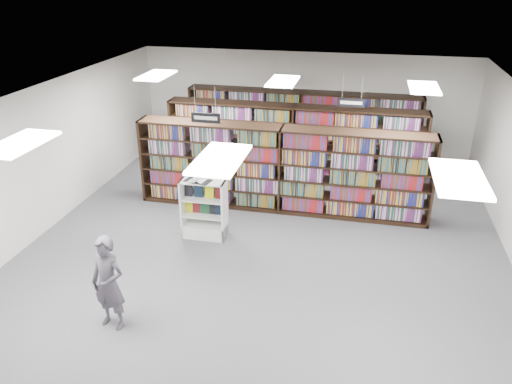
% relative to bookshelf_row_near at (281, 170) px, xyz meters
% --- Properties ---
extents(floor, '(12.00, 12.00, 0.00)m').
position_rel_bookshelf_row_near_xyz_m(floor, '(0.00, -2.00, -1.05)').
color(floor, '#4C4C51').
rests_on(floor, ground).
extents(ceiling, '(10.00, 12.00, 0.10)m').
position_rel_bookshelf_row_near_xyz_m(ceiling, '(0.00, -2.00, 2.15)').
color(ceiling, white).
rests_on(ceiling, wall_back).
extents(wall_back, '(10.00, 0.10, 3.20)m').
position_rel_bookshelf_row_near_xyz_m(wall_back, '(0.00, 4.00, 0.55)').
color(wall_back, silver).
rests_on(wall_back, ground).
extents(wall_left, '(0.10, 12.00, 3.20)m').
position_rel_bookshelf_row_near_xyz_m(wall_left, '(-5.00, -2.00, 0.55)').
color(wall_left, silver).
rests_on(wall_left, ground).
extents(bookshelf_row_near, '(7.00, 0.60, 2.10)m').
position_rel_bookshelf_row_near_xyz_m(bookshelf_row_near, '(0.00, 0.00, 0.00)').
color(bookshelf_row_near, black).
rests_on(bookshelf_row_near, floor).
extents(bookshelf_row_mid, '(7.00, 0.60, 2.10)m').
position_rel_bookshelf_row_near_xyz_m(bookshelf_row_mid, '(0.00, 2.00, 0.00)').
color(bookshelf_row_mid, black).
rests_on(bookshelf_row_mid, floor).
extents(bookshelf_row_far, '(7.00, 0.60, 2.10)m').
position_rel_bookshelf_row_near_xyz_m(bookshelf_row_far, '(0.00, 3.70, 0.00)').
color(bookshelf_row_far, black).
rests_on(bookshelf_row_far, floor).
extents(aisle_sign_left, '(0.65, 0.02, 0.80)m').
position_rel_bookshelf_row_near_xyz_m(aisle_sign_left, '(-1.50, -1.00, 1.48)').
color(aisle_sign_left, '#B2B2B7').
rests_on(aisle_sign_left, ceiling).
extents(aisle_sign_right, '(0.65, 0.02, 0.80)m').
position_rel_bookshelf_row_near_xyz_m(aisle_sign_right, '(1.50, 1.00, 1.48)').
color(aisle_sign_right, '#B2B2B7').
rests_on(aisle_sign_right, ceiling).
extents(aisle_sign_center, '(0.65, 0.02, 0.80)m').
position_rel_bookshelf_row_near_xyz_m(aisle_sign_center, '(-0.50, 3.00, 1.48)').
color(aisle_sign_center, '#B2B2B7').
rests_on(aisle_sign_center, ceiling).
extents(troffer_front_left, '(0.60, 1.20, 0.04)m').
position_rel_bookshelf_row_near_xyz_m(troffer_front_left, '(-3.00, -5.00, 2.11)').
color(troffer_front_left, white).
rests_on(troffer_front_left, ceiling).
extents(troffer_front_center, '(0.60, 1.20, 0.04)m').
position_rel_bookshelf_row_near_xyz_m(troffer_front_center, '(0.00, -5.00, 2.11)').
color(troffer_front_center, white).
rests_on(troffer_front_center, ceiling).
extents(troffer_front_right, '(0.60, 1.20, 0.04)m').
position_rel_bookshelf_row_near_xyz_m(troffer_front_right, '(3.00, -5.00, 2.11)').
color(troffer_front_right, white).
rests_on(troffer_front_right, ceiling).
extents(troffer_back_left, '(0.60, 1.20, 0.04)m').
position_rel_bookshelf_row_near_xyz_m(troffer_back_left, '(-3.00, 0.00, 2.11)').
color(troffer_back_left, white).
rests_on(troffer_back_left, ceiling).
extents(troffer_back_center, '(0.60, 1.20, 0.04)m').
position_rel_bookshelf_row_near_xyz_m(troffer_back_center, '(0.00, 0.00, 2.11)').
color(troffer_back_center, white).
rests_on(troffer_back_center, ceiling).
extents(troffer_back_right, '(0.60, 1.20, 0.04)m').
position_rel_bookshelf_row_near_xyz_m(troffer_back_right, '(3.00, 0.00, 2.11)').
color(troffer_back_right, white).
rests_on(troffer_back_right, ceiling).
extents(endcap_display, '(0.97, 0.50, 1.35)m').
position_rel_bookshelf_row_near_xyz_m(endcap_display, '(-1.40, -1.65, -0.59)').
color(endcap_display, white).
rests_on(endcap_display, floor).
extents(open_book, '(0.62, 0.44, 0.13)m').
position_rel_bookshelf_row_near_xyz_m(open_book, '(-1.50, -1.74, 0.33)').
color(open_book, black).
rests_on(open_book, endcap_display).
extents(shopper, '(0.67, 0.50, 1.66)m').
position_rel_bookshelf_row_near_xyz_m(shopper, '(-1.97, -4.90, -0.22)').
color(shopper, '#49444E').
rests_on(shopper, floor).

